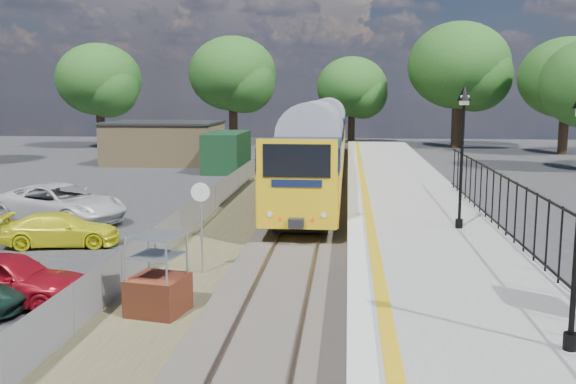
# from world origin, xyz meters

# --- Properties ---
(ground) EXTENTS (120.00, 120.00, 0.00)m
(ground) POSITION_xyz_m (0.00, 0.00, 0.00)
(ground) COLOR #2D2D30
(ground) RESTS_ON ground
(track_bed) EXTENTS (5.90, 80.00, 0.29)m
(track_bed) POSITION_xyz_m (-0.47, 9.67, 0.09)
(track_bed) COLOR #473F38
(track_bed) RESTS_ON ground
(platform) EXTENTS (5.00, 70.00, 0.90)m
(platform) POSITION_xyz_m (4.20, 8.00, 0.45)
(platform) COLOR gray
(platform) RESTS_ON ground
(platform_edge) EXTENTS (0.90, 70.00, 0.01)m
(platform_edge) POSITION_xyz_m (2.14, 8.00, 0.90)
(platform_edge) COLOR silver
(platform_edge) RESTS_ON platform
(victorian_lamp_north) EXTENTS (0.44, 0.44, 4.60)m
(victorian_lamp_north) POSITION_xyz_m (5.30, 6.00, 4.30)
(victorian_lamp_north) COLOR black
(victorian_lamp_north) RESTS_ON platform
(palisade_fence) EXTENTS (0.12, 26.00, 2.00)m
(palisade_fence) POSITION_xyz_m (6.55, 2.24, 1.84)
(palisade_fence) COLOR black
(palisade_fence) RESTS_ON platform
(wire_fence) EXTENTS (0.06, 52.00, 1.20)m
(wire_fence) POSITION_xyz_m (-4.20, 12.00, 0.60)
(wire_fence) COLOR #999EA3
(wire_fence) RESTS_ON ground
(outbuilding) EXTENTS (10.80, 10.10, 3.12)m
(outbuilding) POSITION_xyz_m (-10.91, 31.21, 1.52)
(outbuilding) COLOR #9B8357
(outbuilding) RESTS_ON ground
(tree_line) EXTENTS (56.80, 43.80, 11.88)m
(tree_line) POSITION_xyz_m (1.40, 42.00, 6.61)
(tree_line) COLOR #332319
(tree_line) RESTS_ON ground
(train) EXTENTS (2.82, 40.83, 3.51)m
(train) POSITION_xyz_m (0.00, 26.55, 2.34)
(train) COLOR gold
(train) RESTS_ON ground
(brick_plinth) EXTENTS (1.46, 1.46, 1.99)m
(brick_plinth) POSITION_xyz_m (-2.77, -0.50, 0.95)
(brick_plinth) COLOR brown
(brick_plinth) RESTS_ON ground
(speed_sign) EXTENTS (0.55, 0.10, 2.72)m
(speed_sign) POSITION_xyz_m (-2.50, 2.91, 1.85)
(speed_sign) COLOR #999EA3
(speed_sign) RESTS_ON ground
(car_red) EXTENTS (4.00, 1.70, 1.35)m
(car_red) POSITION_xyz_m (-6.79, -0.09, 0.67)
(car_red) COLOR #A00E1B
(car_red) RESTS_ON ground
(car_yellow) EXTENTS (4.18, 2.31, 1.15)m
(car_yellow) POSITION_xyz_m (-8.16, 6.02, 0.57)
(car_yellow) COLOR yellow
(car_yellow) RESTS_ON ground
(car_white) EXTENTS (6.25, 4.46, 1.58)m
(car_white) POSITION_xyz_m (-9.93, 9.85, 0.79)
(car_white) COLOR silver
(car_white) RESTS_ON ground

